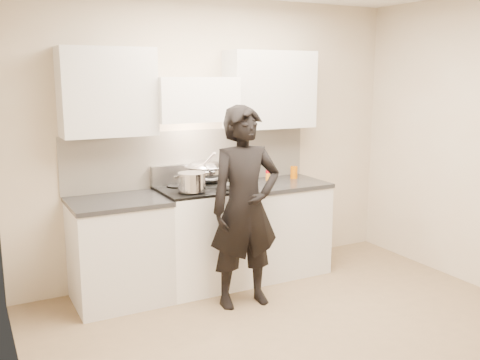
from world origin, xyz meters
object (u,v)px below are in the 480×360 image
wok (205,171)px  person (245,207)px  counter_right (277,227)px  utensil_crock (238,173)px  stove (201,237)px

wok → person: size_ratio=0.30×
counter_right → utensil_crock: utensil_crock is taller
stove → wok: wok is taller
utensil_crock → person: (-0.33, -0.76, -0.15)m
stove → counter_right: 0.83m
stove → counter_right: bearing=0.0°
wok → person: 0.74m
counter_right → wok: 0.95m
counter_right → person: (-0.67, -0.56, 0.40)m
wok → utensil_crock: size_ratio=1.71×
counter_right → person: 0.96m
stove → wok: 0.62m
utensil_crock → counter_right: bearing=-30.6°
wok → utensil_crock: bearing=8.5°
stove → wok: (0.11, 0.14, 0.60)m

